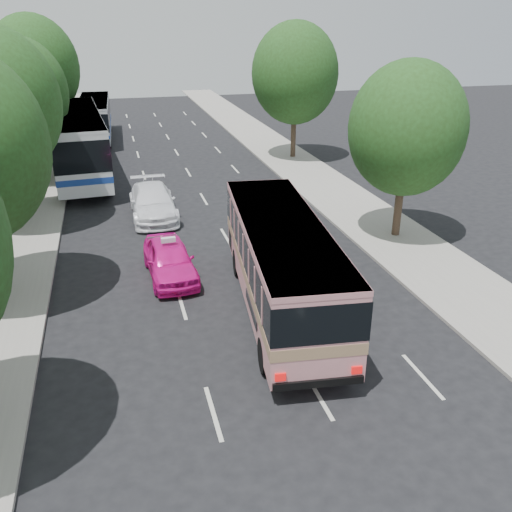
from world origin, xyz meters
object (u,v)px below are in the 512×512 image
object	(u,v)px
pink_bus	(281,257)
tour_coach_front	(77,138)
white_pickup	(153,202)
tour_coach_rear	(95,116)
pink_taxi	(170,259)

from	to	relation	value
pink_bus	tour_coach_front	size ratio (longest dim) A/B	0.75
white_pickup	tour_coach_front	size ratio (longest dim) A/B	0.39
tour_coach_front	tour_coach_rear	distance (m)	11.86
white_pickup	tour_coach_front	world-z (taller)	tour_coach_front
pink_taxi	tour_coach_rear	xyz separation A→B (m)	(-2.81, 28.08, 1.22)
white_pickup	pink_bus	bearing A→B (deg)	-72.90
pink_taxi	tour_coach_rear	distance (m)	28.25
pink_taxi	pink_bus	bearing A→B (deg)	-49.85
pink_bus	tour_coach_rear	world-z (taller)	pink_bus
tour_coach_front	tour_coach_rear	xyz separation A→B (m)	(0.96, 11.81, -0.50)
tour_coach_rear	white_pickup	bearing A→B (deg)	-80.83
pink_bus	tour_coach_rear	bearing A→B (deg)	107.37
pink_bus	white_pickup	xyz separation A→B (m)	(-3.41, 11.00, -1.25)
pink_taxi	tour_coach_front	bearing A→B (deg)	100.24
pink_bus	pink_taxi	xyz separation A→B (m)	(-3.41, 3.67, -1.29)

